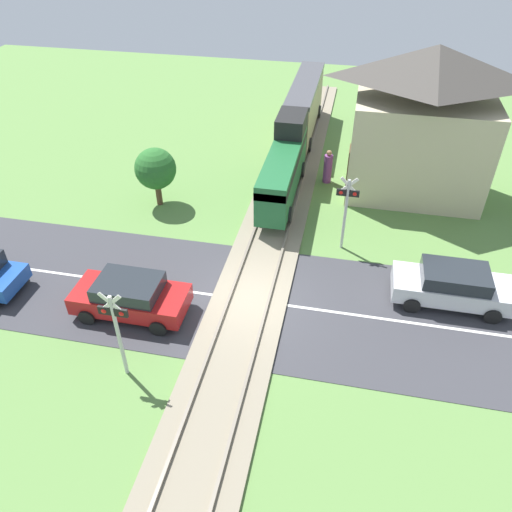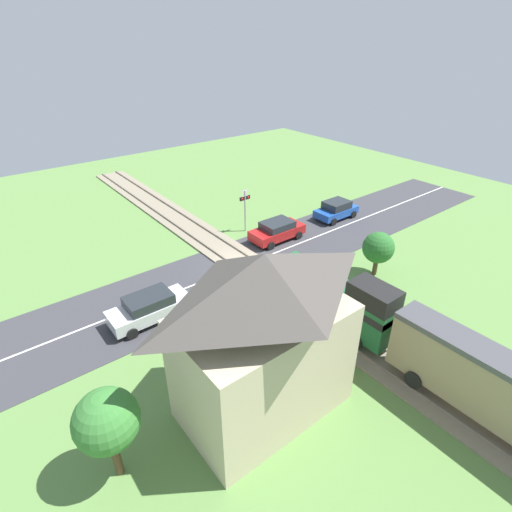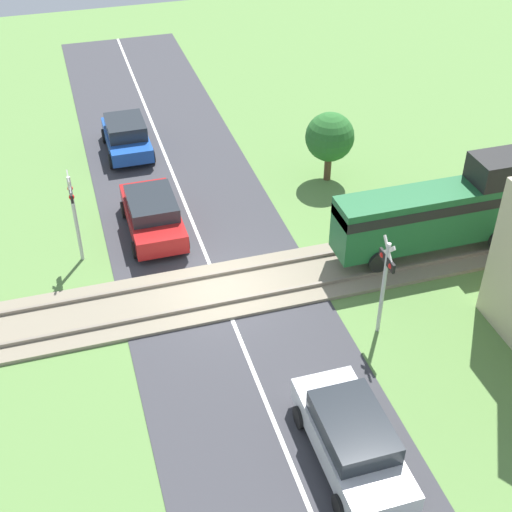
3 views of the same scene
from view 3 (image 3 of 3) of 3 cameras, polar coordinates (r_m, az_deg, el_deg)
name	(u,v)px [view 3 (image 3 of 3)]	position (r m, az deg, el deg)	size (l,w,h in m)	color
ground_plane	(221,292)	(22.91, -2.83, -2.91)	(60.00, 60.00, 0.00)	#5B8442
road_surface	(221,292)	(22.90, -2.83, -2.89)	(48.00, 6.40, 0.02)	#38383D
track_bed	(221,291)	(22.87, -2.83, -2.78)	(2.80, 48.00, 0.24)	gray
car_near_crossing	(153,214)	(25.43, -8.27, 3.35)	(4.04, 1.94, 1.45)	#A81919
car_far_side	(352,438)	(17.90, 7.68, -14.27)	(4.22, 1.86, 1.49)	silver
car_behind_queue	(126,136)	(30.83, -10.32, 9.45)	(3.61, 1.87, 1.46)	#1E4CA8
crossing_signal_west_approach	(73,206)	(23.82, -14.41, 3.87)	(0.90, 0.18, 3.33)	#B7B7B7
crossing_signal_east_approach	(385,275)	(20.49, 10.28, -1.50)	(0.90, 0.18, 3.33)	#B7B7B7
tree_roadside_hedge	(330,137)	(27.98, 5.92, 9.44)	(1.91, 1.91, 2.83)	brown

